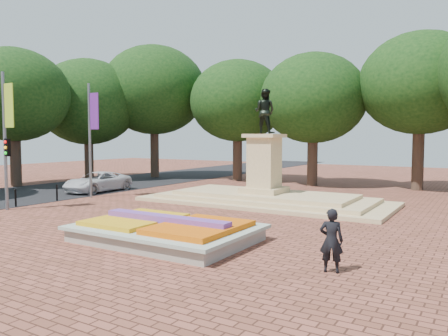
# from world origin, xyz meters

# --- Properties ---
(ground) EXTENTS (90.00, 90.00, 0.00)m
(ground) POSITION_xyz_m (0.00, 0.00, 0.00)
(ground) COLOR brown
(ground) RESTS_ON ground
(asphalt_street) EXTENTS (9.00, 90.00, 0.02)m
(asphalt_street) POSITION_xyz_m (-15.00, 5.00, 0.01)
(asphalt_street) COLOR black
(asphalt_street) RESTS_ON ground
(flower_bed) EXTENTS (6.30, 4.30, 0.91)m
(flower_bed) POSITION_xyz_m (1.03, -2.00, 0.38)
(flower_bed) COLOR gray
(flower_bed) RESTS_ON ground
(monument) EXTENTS (14.00, 6.00, 6.40)m
(monument) POSITION_xyz_m (0.00, 8.00, 0.88)
(monument) COLOR tan
(monument) RESTS_ON ground
(tree_row_back) EXTENTS (44.80, 8.80, 10.43)m
(tree_row_back) POSITION_xyz_m (2.33, 18.00, 6.67)
(tree_row_back) COLOR #3B2C20
(tree_row_back) RESTS_ON ground
(tree_row_street) EXTENTS (8.40, 25.40, 9.98)m
(tree_row_street) POSITION_xyz_m (-19.50, 4.67, 6.39)
(tree_row_street) COLOR #3B2C20
(tree_row_street) RESTS_ON ground
(banner_poles) EXTENTS (0.88, 11.17, 7.00)m
(banner_poles) POSITION_xyz_m (-10.08, -1.31, 3.88)
(banner_poles) COLOR slate
(banner_poles) RESTS_ON ground
(van) EXTENTS (2.39, 4.95, 1.36)m
(van) POSITION_xyz_m (-12.00, 6.68, 0.68)
(van) COLOR silver
(van) RESTS_ON ground
(pedestrian) EXTENTS (0.73, 0.57, 1.77)m
(pedestrian) POSITION_xyz_m (7.21, -2.52, 0.89)
(pedestrian) COLOR black
(pedestrian) RESTS_ON ground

